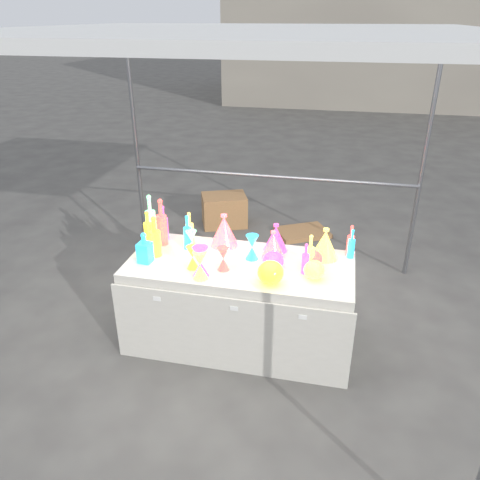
% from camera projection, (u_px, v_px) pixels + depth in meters
% --- Properties ---
extents(ground, '(80.00, 80.00, 0.00)m').
position_uv_depth(ground, '(240.00, 338.00, 4.06)').
color(ground, slate).
rests_on(ground, ground).
extents(canopy_tent, '(3.15, 3.15, 2.46)m').
position_uv_depth(canopy_tent, '(240.00, 41.00, 3.03)').
color(canopy_tent, gray).
rests_on(canopy_tent, ground).
extents(display_table, '(1.84, 0.83, 0.75)m').
position_uv_depth(display_table, '(240.00, 303.00, 3.89)').
color(display_table, silver).
rests_on(display_table, ground).
extents(cardboard_box_closed, '(0.68, 0.59, 0.41)m').
position_uv_depth(cardboard_box_closed, '(224.00, 210.00, 6.17)').
color(cardboard_box_closed, '#A7774B').
rests_on(cardboard_box_closed, ground).
extents(cardboard_box_flat, '(0.76, 0.69, 0.05)m').
position_uv_depth(cardboard_box_flat, '(303.00, 232.00, 5.97)').
color(cardboard_box_flat, '#A7774B').
rests_on(cardboard_box_flat, ground).
extents(bottle_0, '(0.09, 0.09, 0.29)m').
position_uv_depth(bottle_0, '(148.00, 227.00, 4.00)').
color(bottle_0, '#E34715').
rests_on(bottle_0, display_table).
extents(bottle_1, '(0.08, 0.08, 0.30)m').
position_uv_depth(bottle_1, '(188.00, 232.00, 3.89)').
color(bottle_1, '#178119').
rests_on(bottle_1, display_table).
extents(bottle_2, '(0.11, 0.11, 0.41)m').
position_uv_depth(bottle_2, '(162.00, 222.00, 3.95)').
color(bottle_2, orange).
rests_on(bottle_2, display_table).
extents(bottle_3, '(0.11, 0.11, 0.32)m').
position_uv_depth(bottle_3, '(163.00, 223.00, 4.06)').
color(bottle_3, '#1C60A9').
rests_on(bottle_3, display_table).
extents(bottle_4, '(0.08, 0.08, 0.29)m').
position_uv_depth(bottle_4, '(190.00, 228.00, 3.98)').
color(bottle_4, '#127071').
rests_on(bottle_4, display_table).
extents(bottle_5, '(0.10, 0.10, 0.41)m').
position_uv_depth(bottle_5, '(150.00, 217.00, 4.04)').
color(bottle_5, '#D42A9A').
rests_on(bottle_5, display_table).
extents(bottle_6, '(0.11, 0.11, 0.35)m').
position_uv_depth(bottle_6, '(155.00, 236.00, 3.77)').
color(bottle_6, '#E34715').
rests_on(bottle_6, display_table).
extents(decanter_2, '(0.11, 0.11, 0.26)m').
position_uv_depth(decanter_2, '(145.00, 248.00, 3.69)').
color(decanter_2, '#178119').
rests_on(decanter_2, display_table).
extents(hourglass_0, '(0.11, 0.11, 0.19)m').
position_uv_depth(hourglass_0, '(223.00, 259.00, 3.59)').
color(hourglass_0, orange).
rests_on(hourglass_0, display_table).
extents(hourglass_1, '(0.14, 0.14, 0.24)m').
position_uv_depth(hourglass_1, '(201.00, 262.00, 3.49)').
color(hourglass_1, '#1C60A9').
rests_on(hourglass_1, display_table).
extents(hourglass_2, '(0.13, 0.13, 0.22)m').
position_uv_depth(hourglass_2, '(200.00, 265.00, 3.46)').
color(hourglass_2, '#127071').
rests_on(hourglass_2, display_table).
extents(hourglass_3, '(0.12, 0.12, 0.19)m').
position_uv_depth(hourglass_3, '(191.00, 241.00, 3.87)').
color(hourglass_3, '#D42A9A').
rests_on(hourglass_3, display_table).
extents(hourglass_4, '(0.10, 0.10, 0.19)m').
position_uv_depth(hourglass_4, '(192.00, 257.00, 3.61)').
color(hourglass_4, '#E34715').
rests_on(hourglass_4, display_table).
extents(hourglass_5, '(0.12, 0.12, 0.21)m').
position_uv_depth(hourglass_5, '(252.00, 247.00, 3.75)').
color(hourglass_5, '#178119').
rests_on(hourglass_5, display_table).
extents(globe_0, '(0.20, 0.20, 0.16)m').
position_uv_depth(globe_0, '(270.00, 274.00, 3.42)').
color(globe_0, '#E34715').
rests_on(globe_0, display_table).
extents(globe_1, '(0.18, 0.18, 0.13)m').
position_uv_depth(globe_1, '(314.00, 271.00, 3.48)').
color(globe_1, '#127071').
rests_on(globe_1, display_table).
extents(globe_2, '(0.18, 0.18, 0.13)m').
position_uv_depth(globe_2, '(312.00, 260.00, 3.64)').
color(globe_2, orange).
rests_on(globe_2, display_table).
extents(globe_3, '(0.21, 0.21, 0.13)m').
position_uv_depth(globe_3, '(273.00, 262.00, 3.61)').
color(globe_3, '#1C60A9').
rests_on(globe_3, display_table).
extents(lampshade_0, '(0.29, 0.29, 0.28)m').
position_uv_depth(lampshade_0, '(224.00, 230.00, 3.96)').
color(lampshade_0, gold).
rests_on(lampshade_0, display_table).
extents(lampshade_1, '(0.25, 0.25, 0.23)m').
position_uv_depth(lampshade_1, '(273.00, 244.00, 3.77)').
color(lampshade_1, gold).
rests_on(lampshade_1, display_table).
extents(lampshade_2, '(0.22, 0.22, 0.24)m').
position_uv_depth(lampshade_2, '(276.00, 237.00, 3.88)').
color(lampshade_2, '#1C60A9').
rests_on(lampshade_2, display_table).
extents(lampshade_3, '(0.29, 0.29, 0.26)m').
position_uv_depth(lampshade_3, '(325.00, 243.00, 3.75)').
color(lampshade_3, '#127071').
rests_on(lampshade_3, display_table).
extents(bottle_8, '(0.08, 0.08, 0.25)m').
position_uv_depth(bottle_8, '(352.00, 243.00, 3.76)').
color(bottle_8, '#178119').
rests_on(bottle_8, display_table).
extents(bottle_9, '(0.08, 0.08, 0.27)m').
position_uv_depth(bottle_9, '(351.00, 240.00, 3.79)').
color(bottle_9, orange).
rests_on(bottle_9, display_table).
extents(bottle_10, '(0.07, 0.07, 0.25)m').
position_uv_depth(bottle_10, '(306.00, 258.00, 3.53)').
color(bottle_10, '#1C60A9').
rests_on(bottle_10, display_table).
extents(bottle_11, '(0.08, 0.08, 0.30)m').
position_uv_depth(bottle_11, '(310.00, 252.00, 3.57)').
color(bottle_11, '#127071').
rests_on(bottle_11, display_table).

